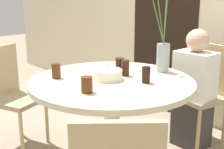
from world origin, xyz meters
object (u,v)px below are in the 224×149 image
at_px(birthday_cake, 108,75).
at_px(drink_glass_0, 146,75).
at_px(chair_far_back, 206,88).
at_px(drink_glass_4, 120,65).
at_px(chair_left_flank, 11,90).
at_px(drink_glass_2, 87,85).
at_px(side_plate, 89,73).
at_px(flower_vase, 162,42).
at_px(drink_glass_3, 125,68).
at_px(person_guest, 194,93).
at_px(drink_glass_1, 56,71).

height_order(birthday_cake, drink_glass_0, birthday_cake).
height_order(chair_far_back, drink_glass_4, chair_far_back).
height_order(chair_left_flank, drink_glass_0, chair_left_flank).
bearing_deg(chair_far_back, birthday_cake, -91.11).
xyz_separation_m(drink_glass_2, drink_glass_4, (-0.22, 0.51, 0.01)).
bearing_deg(side_plate, drink_glass_4, 56.77).
relative_size(flower_vase, drink_glass_2, 7.02).
xyz_separation_m(chair_far_back, drink_glass_2, (-0.09, -1.34, 0.29)).
bearing_deg(drink_glass_2, birthday_cake, 113.68).
xyz_separation_m(drink_glass_3, person_guest, (0.18, 0.70, -0.32)).
height_order(drink_glass_0, drink_glass_4, drink_glass_4).
height_order(side_plate, drink_glass_3, drink_glass_3).
distance_m(drink_glass_1, person_guest, 1.28).
height_order(chair_far_back, birthday_cake, chair_far_back).
distance_m(chair_far_back, drink_glass_1, 1.42).
xyz_separation_m(drink_glass_0, person_guest, (-0.05, 0.73, -0.32)).
xyz_separation_m(birthday_cake, side_plate, (-0.22, -0.00, -0.03)).
bearing_deg(person_guest, drink_glass_4, -112.97).
xyz_separation_m(chair_far_back, person_guest, (-0.03, -0.16, -0.02)).
distance_m(side_plate, drink_glass_3, 0.30).
distance_m(drink_glass_3, person_guest, 0.79).
distance_m(chair_far_back, drink_glass_2, 1.37).
bearing_deg(birthday_cake, drink_glass_0, 30.01).
height_order(side_plate, person_guest, person_guest).
xyz_separation_m(chair_left_flank, flower_vase, (1.05, 0.83, 0.47)).
xyz_separation_m(chair_left_flank, side_plate, (0.72, 0.34, 0.24)).
distance_m(drink_glass_1, drink_glass_2, 0.43).
relative_size(chair_left_flank, drink_glass_2, 8.77).
bearing_deg(chair_far_back, drink_glass_1, -100.70).
distance_m(birthday_cake, drink_glass_1, 0.39).
relative_size(chair_far_back, birthday_cake, 4.41).
height_order(flower_vase, drink_glass_0, flower_vase).
relative_size(drink_glass_2, person_guest, 0.10).
bearing_deg(drink_glass_0, drink_glass_1, -143.34).
distance_m(drink_glass_0, drink_glass_1, 0.68).
distance_m(birthday_cake, drink_glass_2, 0.33).
bearing_deg(chair_left_flank, person_guest, -63.38).
xyz_separation_m(chair_far_back, drink_glass_4, (-0.31, -0.82, 0.30)).
distance_m(side_plate, drink_glass_0, 0.50).
distance_m(chair_left_flank, drink_glass_3, 1.12).
bearing_deg(drink_glass_0, chair_left_flank, -158.08).
bearing_deg(chair_far_back, person_guest, -90.00).
bearing_deg(drink_glass_4, chair_far_back, 69.13).
height_order(drink_glass_1, drink_glass_3, drink_glass_3).
height_order(chair_left_flank, drink_glass_1, chair_left_flank).
bearing_deg(side_plate, chair_far_back, 66.42).
relative_size(chair_left_flank, drink_glass_0, 7.99).
height_order(chair_left_flank, birthday_cake, chair_left_flank).
bearing_deg(drink_glass_2, person_guest, 87.04).
bearing_deg(drink_glass_1, chair_far_back, 68.03).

